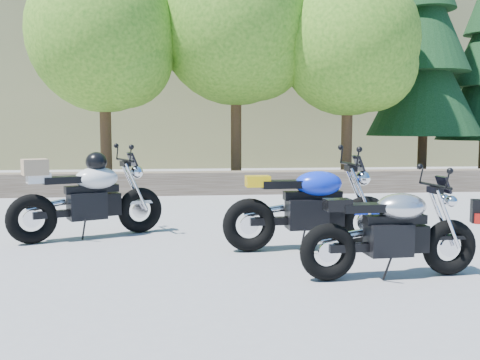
% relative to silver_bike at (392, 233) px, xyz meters
% --- Properties ---
extents(ground, '(90.00, 90.00, 0.00)m').
position_rel_silver_bike_xyz_m(ground, '(-1.44, 1.42, -0.45)').
color(ground, gray).
rests_on(ground, ground).
extents(stone_wall, '(22.00, 0.55, 0.50)m').
position_rel_silver_bike_xyz_m(stone_wall, '(-1.44, 6.92, -0.20)').
color(stone_wall, '#4C4033').
rests_on(stone_wall, ground).
extents(hillside, '(80.00, 30.00, 15.00)m').
position_rel_silver_bike_xyz_m(hillside, '(1.56, 29.42, 7.05)').
color(hillside, olive).
rests_on(hillside, ground).
extents(tree_decid_left, '(3.67, 3.67, 5.62)m').
position_rel_silver_bike_xyz_m(tree_decid_left, '(-3.84, 8.56, 3.18)').
color(tree_decid_left, '#382314').
rests_on(tree_decid_left, ground).
extents(tree_decid_mid, '(4.08, 4.08, 6.24)m').
position_rel_silver_bike_xyz_m(tree_decid_mid, '(-0.54, 8.96, 3.59)').
color(tree_decid_mid, '#382314').
rests_on(tree_decid_mid, ground).
extents(tree_decid_right, '(3.54, 3.54, 5.41)m').
position_rel_silver_bike_xyz_m(tree_decid_right, '(2.26, 8.36, 3.05)').
color(tree_decid_right, '#382314').
rests_on(tree_decid_right, ground).
extents(conifer_near, '(3.17, 3.17, 7.06)m').
position_rel_silver_bike_xyz_m(conifer_near, '(4.76, 9.62, 3.23)').
color(conifer_near, '#382314').
rests_on(conifer_near, ground).
extents(silver_bike, '(1.84, 0.58, 0.92)m').
position_rel_silver_bike_xyz_m(silver_bike, '(0.00, 0.00, 0.00)').
color(silver_bike, black).
rests_on(silver_bike, ground).
extents(white_bike, '(1.97, 1.03, 1.16)m').
position_rel_silver_bike_xyz_m(white_bike, '(-3.31, 2.28, 0.12)').
color(white_bike, black).
rests_on(white_bike, ground).
extents(blue_bike, '(2.10, 0.67, 1.05)m').
position_rel_silver_bike_xyz_m(blue_bike, '(-0.51, 1.29, 0.06)').
color(blue_bike, black).
rests_on(blue_bike, ground).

